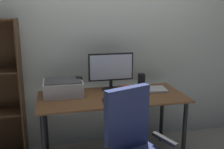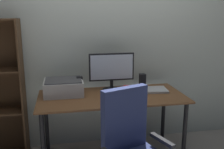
{
  "view_description": "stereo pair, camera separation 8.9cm",
  "coord_description": "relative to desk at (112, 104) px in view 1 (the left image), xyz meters",
  "views": [
    {
      "loc": [
        -0.57,
        -2.5,
        1.58
      ],
      "look_at": [
        0.0,
        -0.0,
        0.97
      ],
      "focal_mm": 41.67,
      "sensor_mm": 36.0,
      "label": 1
    },
    {
      "loc": [
        -0.49,
        -2.52,
        1.58
      ],
      "look_at": [
        0.0,
        -0.0,
        0.97
      ],
      "focal_mm": 41.67,
      "sensor_mm": 36.0,
      "label": 2
    }
  ],
  "objects": [
    {
      "name": "coffee_mug",
      "position": [
        0.17,
        0.03,
        0.13
      ],
      "size": [
        0.1,
        0.09,
        0.09
      ],
      "color": "#B72D28",
      "rests_on": "desk"
    },
    {
      "name": "printer",
      "position": [
        -0.49,
        0.14,
        0.17
      ],
      "size": [
        0.4,
        0.34,
        0.16
      ],
      "color": "silver",
      "rests_on": "desk"
    },
    {
      "name": "back_wall",
      "position": [
        0.0,
        0.51,
        0.65
      ],
      "size": [
        6.4,
        0.1,
        2.6
      ],
      "primitive_type": "cube",
      "color": "beige",
      "rests_on": "ground"
    },
    {
      "name": "mouse",
      "position": [
        0.24,
        -0.15,
        0.1
      ],
      "size": [
        0.07,
        0.1,
        0.03
      ],
      "primitive_type": "cube",
      "rotation": [
        0.0,
        0.0,
        0.1
      ],
      "color": "black",
      "rests_on": "desk"
    },
    {
      "name": "speaker_left",
      "position": [
        -0.32,
        0.19,
        0.17
      ],
      "size": [
        0.06,
        0.07,
        0.17
      ],
      "primitive_type": "cube",
      "color": "black",
      "rests_on": "desk"
    },
    {
      "name": "keyboard",
      "position": [
        0.02,
        -0.17,
        0.1
      ],
      "size": [
        0.29,
        0.12,
        0.02
      ],
      "primitive_type": "cube",
      "rotation": [
        0.0,
        0.0,
        -0.04
      ],
      "color": "black",
      "rests_on": "desk"
    },
    {
      "name": "laptop",
      "position": [
        0.47,
        0.09,
        0.1
      ],
      "size": [
        0.34,
        0.27,
        0.02
      ],
      "primitive_type": "cube",
      "rotation": [
        0.0,
        0.0,
        -0.11
      ],
      "color": "#B7BABC",
      "rests_on": "desk"
    },
    {
      "name": "desk",
      "position": [
        0.0,
        0.0,
        0.0
      ],
      "size": [
        1.51,
        0.69,
        0.74
      ],
      "color": "brown",
      "rests_on": "ground"
    },
    {
      "name": "speaker_right",
      "position": [
        0.39,
        0.19,
        0.17
      ],
      "size": [
        0.06,
        0.07,
        0.17
      ],
      "primitive_type": "cube",
      "color": "black",
      "rests_on": "desk"
    },
    {
      "name": "monitor",
      "position": [
        0.04,
        0.2,
        0.32
      ],
      "size": [
        0.5,
        0.2,
        0.41
      ],
      "color": "black",
      "rests_on": "desk"
    }
  ]
}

